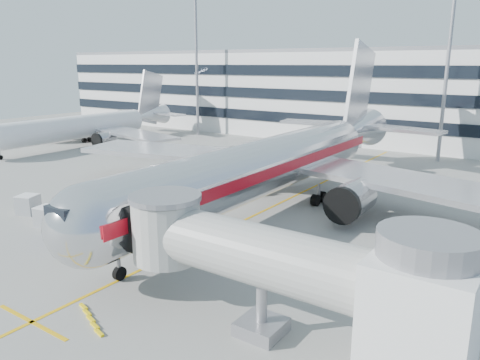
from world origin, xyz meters
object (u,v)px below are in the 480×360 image
Objects in this scene: ramp_worker at (84,238)px; cargo_container_front at (47,216)px; cargo_container_right at (70,206)px; main_jet at (279,161)px; baggage_tug at (68,225)px; belt_loader at (149,206)px; cargo_container_left at (28,204)px.

cargo_container_front is at bearing 109.77° from ramp_worker.
ramp_worker is at bearing -29.81° from cargo_container_right.
baggage_tug is at bearing -118.22° from main_jet.
main_jet is 19.44m from cargo_container_right.
main_jet is at bearing 47.56° from belt_loader.
ramp_worker is (2.40, -8.85, 0.24)m from belt_loader.
cargo_container_right is at bearing 107.90° from cargo_container_front.
main_jet reaches higher than cargo_container_left.
cargo_container_left is 3.90m from cargo_container_right.
baggage_tug reaches higher than ramp_worker.
belt_loader reaches higher than baggage_tug.
cargo_container_left is 11.49m from ramp_worker.
baggage_tug is 8.14m from cargo_container_left.
cargo_container_left is 4.42m from cargo_container_front.
baggage_tug reaches higher than cargo_container_front.
ramp_worker is (3.21, -1.00, -0.05)m from baggage_tug.
baggage_tug is 1.63× the size of cargo_container_front.
belt_loader reaches higher than ramp_worker.
cargo_container_right is (-13.68, -13.38, -3.44)m from main_jet.
main_jet is at bearing 61.78° from baggage_tug.
belt_loader is 7.90m from baggage_tug.
belt_loader is 9.17m from ramp_worker.
main_jet is at bearing 41.98° from cargo_container_left.
belt_loader is at bearing 47.77° from ramp_worker.
cargo_container_front reaches higher than cargo_container_right.
belt_loader is 1.67× the size of baggage_tug.
cargo_container_front is at bearing -128.01° from main_jet.
belt_loader is (-8.25, -9.02, -3.55)m from main_jet.
cargo_container_front is (-3.69, 0.57, -0.12)m from baggage_tug.
cargo_container_front is (4.31, -0.96, -0.03)m from cargo_container_left.
baggage_tug is at bearing -10.82° from cargo_container_left.
cargo_container_front is 1.02× the size of ramp_worker.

